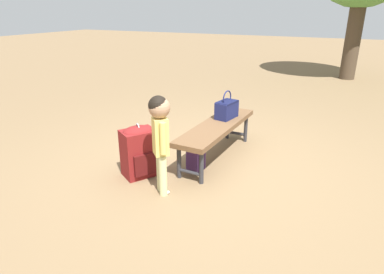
# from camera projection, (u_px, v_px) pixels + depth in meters

# --- Properties ---
(ground_plane) EXTENTS (40.00, 40.00, 0.00)m
(ground_plane) POSITION_uv_depth(u_px,v_px,m) (205.00, 167.00, 4.07)
(ground_plane) COLOR brown
(ground_plane) RESTS_ON ground
(park_bench) EXTENTS (1.62, 0.47, 0.45)m
(park_bench) POSITION_uv_depth(u_px,v_px,m) (217.00, 129.00, 4.18)
(park_bench) COLOR brown
(park_bench) RESTS_ON ground
(handbag) EXTENTS (0.35, 0.24, 0.37)m
(handbag) POSITION_uv_depth(u_px,v_px,m) (227.00, 109.00, 4.35)
(handbag) COLOR #191E4C
(handbag) RESTS_ON park_bench
(child_standing) EXTENTS (0.22, 0.21, 1.04)m
(child_standing) POSITION_uv_depth(u_px,v_px,m) (160.00, 130.00, 3.26)
(child_standing) COLOR #CCCC8C
(child_standing) RESTS_ON ground
(backpack_large) EXTENTS (0.46, 0.43, 0.62)m
(backpack_large) POSITION_uv_depth(u_px,v_px,m) (139.00, 150.00, 3.76)
(backpack_large) COLOR maroon
(backpack_large) RESTS_ON ground
(backpack_small) EXTENTS (0.22, 0.20, 0.35)m
(backpack_small) POSITION_uv_depth(u_px,v_px,m) (196.00, 157.00, 3.92)
(backpack_small) COLOR #4C2D66
(backpack_small) RESTS_ON ground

